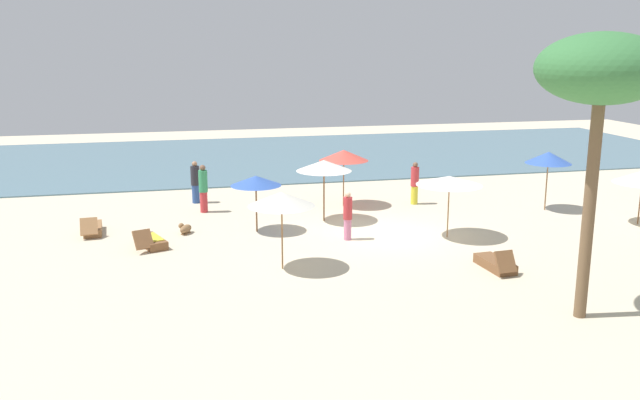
{
  "coord_description": "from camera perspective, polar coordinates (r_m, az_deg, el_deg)",
  "views": [
    {
      "loc": [
        -7.2,
        -21.68,
        6.52
      ],
      "look_at": [
        -1.99,
        1.03,
        1.1
      ],
      "focal_mm": 38.34,
      "sensor_mm": 36.0,
      "label": 1
    }
  ],
  "objects": [
    {
      "name": "ground_plane",
      "position": [
        23.76,
        5.25,
        -2.89
      ],
      "size": [
        60.0,
        60.0,
        0.0
      ],
      "primitive_type": "plane",
      "color": "beige"
    },
    {
      "name": "ocean_water",
      "position": [
        39.88,
        -2.35,
        3.71
      ],
      "size": [
        48.0,
        16.0,
        0.06
      ],
      "primitive_type": "cube",
      "color": "slate",
      "rests_on": "ground_plane"
    },
    {
      "name": "umbrella_0",
      "position": [
        25.0,
        0.34,
        2.89
      ],
      "size": [
        2.04,
        2.04,
        2.29
      ],
      "color": "brown",
      "rests_on": "ground_plane"
    },
    {
      "name": "umbrella_1",
      "position": [
        28.13,
        18.53,
        3.37
      ],
      "size": [
        1.78,
        1.78,
        2.33
      ],
      "color": "olive",
      "rests_on": "ground_plane"
    },
    {
      "name": "umbrella_2",
      "position": [
        27.39,
        2.0,
        3.75
      ],
      "size": [
        1.98,
        1.98,
        2.3
      ],
      "color": "brown",
      "rests_on": "ground_plane"
    },
    {
      "name": "umbrella_3",
      "position": [
        23.29,
        10.76,
        1.6
      ],
      "size": [
        2.24,
        2.24,
        2.13
      ],
      "color": "olive",
      "rests_on": "ground_plane"
    },
    {
      "name": "umbrella_5",
      "position": [
        23.73,
        -5.38,
        1.61
      ],
      "size": [
        1.77,
        1.77,
        2.0
      ],
      "color": "brown",
      "rests_on": "ground_plane"
    },
    {
      "name": "umbrella_6",
      "position": [
        19.63,
        -3.22,
        0.08
      ],
      "size": [
        1.96,
        1.96,
        2.32
      ],
      "color": "olive",
      "rests_on": "ground_plane"
    },
    {
      "name": "lounger_0",
      "position": [
        22.91,
        -13.94,
        -3.37
      ],
      "size": [
        1.12,
        1.77,
        0.71
      ],
      "color": "brown",
      "rests_on": "ground_plane"
    },
    {
      "name": "lounger_1",
      "position": [
        25.03,
        -18.46,
        -2.29
      ],
      "size": [
        0.7,
        1.73,
        0.69
      ],
      "color": "olive",
      "rests_on": "ground_plane"
    },
    {
      "name": "lounger_2",
      "position": [
        20.72,
        14.48,
        -5.18
      ],
      "size": [
        0.71,
        1.69,
        0.73
      ],
      "color": "brown",
      "rests_on": "ground_plane"
    },
    {
      "name": "person_0",
      "position": [
        22.86,
        2.33,
        -1.29
      ],
      "size": [
        0.4,
        0.4,
        1.66
      ],
      "color": "#D17299",
      "rests_on": "ground_plane"
    },
    {
      "name": "person_1",
      "position": [
        26.91,
        -9.72,
        0.97
      ],
      "size": [
        0.34,
        0.34,
        1.88
      ],
      "color": "#BF3338",
      "rests_on": "ground_plane"
    },
    {
      "name": "person_2",
      "position": [
        28.56,
        -10.37,
        1.48
      ],
      "size": [
        0.51,
        0.51,
        1.75
      ],
      "color": "#2D4C8C",
      "rests_on": "ground_plane"
    },
    {
      "name": "person_3",
      "position": [
        28.15,
        7.91,
        1.42
      ],
      "size": [
        0.39,
        0.39,
        1.74
      ],
      "color": "yellow",
      "rests_on": "ground_plane"
    },
    {
      "name": "palm_1",
      "position": [
        16.78,
        22.46,
        9.78
      ],
      "size": [
        2.96,
        2.96,
        6.75
      ],
      "color": "brown",
      "rests_on": "ground_plane"
    },
    {
      "name": "dog",
      "position": [
        24.2,
        -11.19,
        -2.37
      ],
      "size": [
        0.56,
        0.69,
        0.33
      ],
      "color": "olive",
      "rests_on": "ground_plane"
    }
  ]
}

